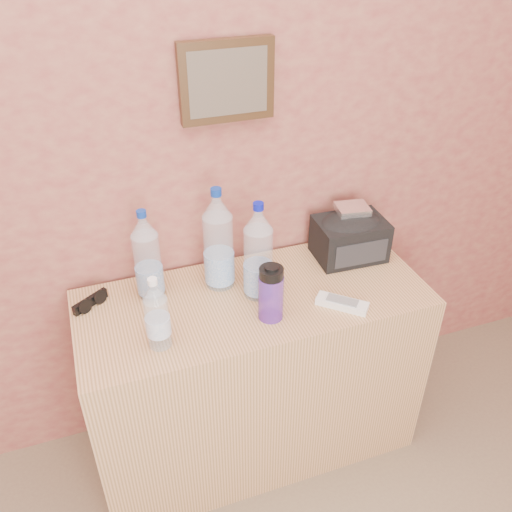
{
  "coord_description": "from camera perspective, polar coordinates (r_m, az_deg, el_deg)",
  "views": [
    {
      "loc": [
        -0.17,
        0.37,
        1.88
      ],
      "look_at": [
        0.31,
        1.71,
        0.92
      ],
      "focal_mm": 38.0,
      "sensor_mm": 36.0,
      "label": 1
    }
  ],
  "objects": [
    {
      "name": "toiletry_bag",
      "position": [
        2.02,
        9.84,
        2.06
      ],
      "size": [
        0.26,
        0.19,
        0.17
      ],
      "primitive_type": null,
      "rotation": [
        0.0,
        0.0,
        -0.04
      ],
      "color": "black",
      "rests_on": "dresser"
    },
    {
      "name": "pet_large_d",
      "position": [
        1.76,
        0.23,
        0.03
      ],
      "size": [
        0.09,
        0.09,
        0.35
      ],
      "rotation": [
        0.0,
        0.0,
        0.37
      ],
      "color": "#C7E8FB",
      "rests_on": "dresser"
    },
    {
      "name": "dresser",
      "position": [
        2.09,
        -0.21,
        -12.35
      ],
      "size": [
        1.19,
        0.5,
        0.74
      ],
      "primitive_type": "cube",
      "color": "tan",
      "rests_on": "ground"
    },
    {
      "name": "pet_large_c",
      "position": [
        1.81,
        -3.98,
        1.28
      ],
      "size": [
        0.1,
        0.1,
        0.37
      ],
      "rotation": [
        0.0,
        0.0,
        0.16
      ],
      "color": "silver",
      "rests_on": "dresser"
    },
    {
      "name": "pet_small",
      "position": [
        1.62,
        -10.37,
        -6.3
      ],
      "size": [
        0.07,
        0.07,
        0.24
      ],
      "rotation": [
        0.0,
        0.0,
        -0.3
      ],
      "color": "white",
      "rests_on": "dresser"
    },
    {
      "name": "ac_remote",
      "position": [
        1.81,
        9.04,
        -4.96
      ],
      "size": [
        0.16,
        0.15,
        0.02
      ],
      "primitive_type": "cube",
      "rotation": [
        0.0,
        0.0,
        -0.74
      ],
      "color": "silver",
      "rests_on": "dresser"
    },
    {
      "name": "nalgene_bottle",
      "position": [
        1.7,
        1.58,
        -3.87
      ],
      "size": [
        0.08,
        0.08,
        0.2
      ],
      "rotation": [
        0.0,
        0.0,
        0.18
      ],
      "color": "#5D2BAF",
      "rests_on": "dresser"
    },
    {
      "name": "picture_frame",
      "position": [
        1.74,
        -3.07,
        17.88
      ],
      "size": [
        0.3,
        0.03,
        0.25
      ],
      "primitive_type": null,
      "color": "#382311",
      "rests_on": "room_shell"
    },
    {
      "name": "sunglasses",
      "position": [
        1.87,
        -17.05,
        -4.61
      ],
      "size": [
        0.14,
        0.11,
        0.03
      ],
      "primitive_type": null,
      "rotation": [
        0.0,
        0.0,
        0.59
      ],
      "color": "black",
      "rests_on": "dresser"
    },
    {
      "name": "foil_packet",
      "position": [
        2.0,
        10.12,
        4.9
      ],
      "size": [
        0.13,
        0.11,
        0.02
      ],
      "primitive_type": "cube",
      "rotation": [
        0.0,
        0.0,
        -0.16
      ],
      "color": "white",
      "rests_on": "toiletry_bag"
    },
    {
      "name": "pet_large_b",
      "position": [
        1.8,
        -11.36,
        -0.32
      ],
      "size": [
        0.09,
        0.09,
        0.32
      ],
      "rotation": [
        0.0,
        0.0,
        -0.33
      ],
      "color": "#CEE2FF",
      "rests_on": "dresser"
    }
  ]
}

